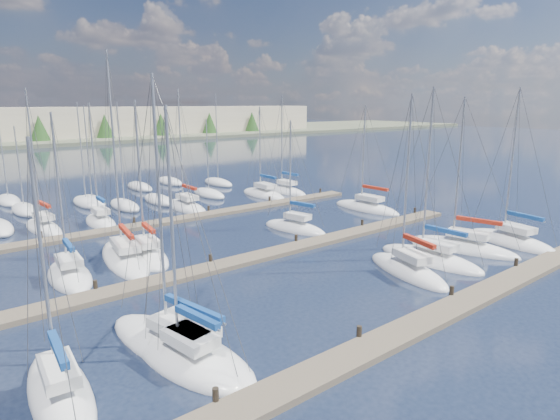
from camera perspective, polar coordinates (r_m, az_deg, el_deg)
ground at (r=74.38m, az=-22.78°, el=3.20°), size 400.00×400.00×0.00m
dock_near at (r=26.12m, az=17.12°, el=-12.94°), size 44.00×1.93×1.10m
dock_mid at (r=35.16m, az=-2.06°, el=-5.54°), size 44.00×1.93×1.10m
dock_far at (r=46.72m, az=-12.37°, el=-1.16°), size 44.00×1.93×1.10m
sailboat_a at (r=21.53m, az=-25.22°, el=-19.52°), size 2.83×7.57×10.88m
sailboat_h at (r=34.03m, az=-24.27°, el=-7.32°), size 3.10×6.85×11.51m
sailboat_o at (r=47.81m, az=-21.02°, el=-1.36°), size 2.59×6.36×12.06m
sailboat_b at (r=23.21m, az=-12.30°, el=-16.04°), size 4.86×10.16×13.27m
sailboat_g at (r=43.00m, az=26.29°, el=-3.41°), size 3.95×8.22×13.24m
sailboat_p at (r=52.09m, az=-11.38°, el=0.37°), size 2.84×7.98×13.47m
sailboat_c at (r=22.17m, az=-11.31°, el=-17.44°), size 3.69×7.36×11.97m
sailboat_i at (r=36.24m, az=-18.40°, el=-5.59°), size 4.22×10.01×15.59m
sailboat_d at (r=33.15m, az=15.27°, el=-7.12°), size 4.33×7.99×12.64m
sailboat_f at (r=39.61m, az=21.26°, el=-4.26°), size 4.41×9.03×12.49m
sailboat_j at (r=36.41m, az=-15.89°, el=-5.34°), size 3.50×7.45×12.26m
sailboat_r at (r=60.44m, az=0.61°, el=2.36°), size 2.29×7.83×12.95m
sailboat_q at (r=58.20m, az=-2.03°, el=1.92°), size 3.02×8.01×11.60m
sailboat_m at (r=51.48m, az=10.49°, el=0.25°), size 2.90×8.52×11.82m
sailboat_l at (r=42.51m, az=1.82°, el=-2.22°), size 3.50×7.02×10.56m
sailboat_n at (r=47.69m, az=-26.86°, el=-1.94°), size 2.78×7.45×13.33m
sailboat_e at (r=36.02m, az=17.83°, el=-5.67°), size 2.99×8.35×13.15m
distant_boats at (r=57.77m, az=-22.38°, el=0.98°), size 36.93×20.75×13.30m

